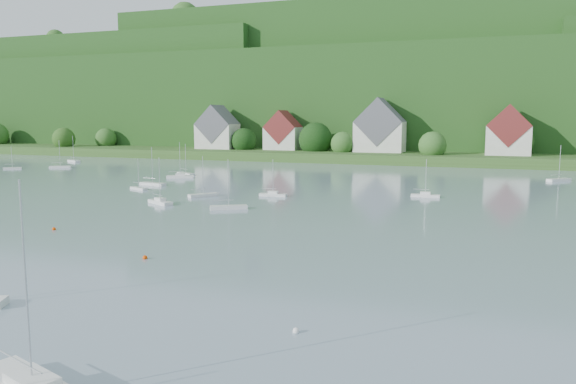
{
  "coord_description": "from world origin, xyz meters",
  "views": [
    {
      "loc": [
        39.92,
        -0.2,
        14.74
      ],
      "look_at": [
        12.9,
        75.0,
        4.0
      ],
      "focal_mm": 35.08,
      "sensor_mm": 36.0,
      "label": 1
    }
  ],
  "objects": [
    {
      "name": "mooring_buoy_4",
      "position": [
        27.93,
        34.79,
        0.0
      ],
      "size": [
        0.47,
        0.47,
        0.47
      ],
      "primitive_type": "sphere",
      "color": "white",
      "rests_on": "ground"
    },
    {
      "name": "village_building_1",
      "position": [
        -30.0,
        189.0,
        8.75
      ],
      "size": [
        12.0,
        9.36,
        14.0
      ],
      "color": "beige",
      "rests_on": "far_shore_strip"
    },
    {
      "name": "mooring_buoy_2",
      "position": [
        6.53,
        48.56,
        0.0
      ],
      "size": [
        0.51,
        0.51,
        0.51
      ],
      "primitive_type": "sphere",
      "color": "#EE4403",
      "rests_on": "ground"
    },
    {
      "name": "far_sailboat_cluster",
      "position": [
        1.74,
        115.52,
        0.37
      ],
      "size": [
        197.02,
        73.2,
        8.71
      ],
      "color": "white",
      "rests_on": "ground"
    },
    {
      "name": "village_building_2",
      "position": [
        5.0,
        188.0,
        10.27
      ],
      "size": [
        16.0,
        11.44,
        18.0
      ],
      "color": "beige",
      "rests_on": "far_shore_strip"
    },
    {
      "name": "mooring_buoy_3",
      "position": [
        -13.37,
        57.41,
        0.0
      ],
      "size": [
        0.49,
        0.49,
        0.49
      ],
      "primitive_type": "sphere",
      "color": "#EE4403",
      "rests_on": "ground"
    },
    {
      "name": "village_building_3",
      "position": [
        45.0,
        186.0,
        9.43
      ],
      "size": [
        13.0,
        10.4,
        15.5
      ],
      "color": "beige",
      "rests_on": "far_shore_strip"
    },
    {
      "name": "far_shore_strip",
      "position": [
        0.0,
        200.0,
        1.5
      ],
      "size": [
        600.0,
        60.0,
        3.0
      ],
      "primitive_type": "cube",
      "color": "#335620",
      "rests_on": "ground"
    },
    {
      "name": "village_building_0",
      "position": [
        -55.0,
        187.0,
        9.51
      ],
      "size": [
        14.0,
        10.4,
        16.0
      ],
      "color": "beige",
      "rests_on": "far_shore_strip"
    },
    {
      "name": "forested_ridge",
      "position": [
        0.39,
        268.57,
        22.89
      ],
      "size": [
        620.0,
        181.22,
        69.89
      ],
      "color": "#1A4215",
      "rests_on": "ground"
    }
  ]
}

